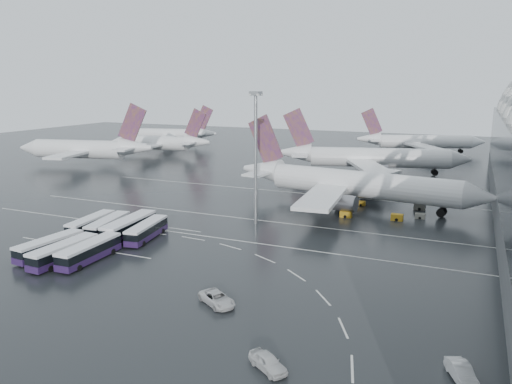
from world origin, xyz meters
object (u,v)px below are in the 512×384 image
at_px(airliner_gate_b, 369,158).
at_px(jet_remote_west, 87,149).
at_px(floodlight_mast, 256,142).
at_px(bus_row_far_a, 49,246).
at_px(gse_cart_belly_e, 361,203).
at_px(bus_row_near_a, 91,224).
at_px(bus_row_near_b, 108,226).
at_px(van_curve_a, 217,299).
at_px(gse_cart_belly_b, 420,207).
at_px(bus_row_near_d, 147,230).
at_px(airliner_gate_c, 418,142).
at_px(bus_row_far_c, 89,251).
at_px(van_curve_b, 268,362).
at_px(van_curve_c, 462,373).
at_px(jet_remote_far, 173,135).
at_px(gse_cart_belly_d, 420,216).
at_px(gse_cart_belly_a, 397,217).
at_px(airliner_main, 350,184).
at_px(bus_row_near_c, 129,227).
at_px(gse_cart_belly_c, 346,214).
at_px(jet_remote_mid, 161,143).
at_px(bus_row_far_b, 64,252).

height_order(airliner_gate_b, jet_remote_west, jet_remote_west).
bearing_deg(floodlight_mast, bus_row_far_a, -127.02).
bearing_deg(gse_cart_belly_e, bus_row_near_a, -135.46).
relative_size(bus_row_near_b, gse_cart_belly_e, 6.60).
bearing_deg(van_curve_a, gse_cart_belly_b, 15.12).
relative_size(bus_row_near_d, bus_row_far_a, 1.01).
distance_m(airliner_gate_c, bus_row_near_b, 143.88).
relative_size(bus_row_near_a, gse_cart_belly_b, 4.88).
bearing_deg(airliner_gate_c, bus_row_far_c, -122.08).
xyz_separation_m(van_curve_b, van_curve_c, (17.48, 5.63, -0.02)).
height_order(airliner_gate_c, jet_remote_west, jet_remote_west).
xyz_separation_m(bus_row_near_b, van_curve_a, (32.81, -18.64, -0.83)).
bearing_deg(jet_remote_far, gse_cart_belly_d, 130.18).
xyz_separation_m(gse_cart_belly_a, gse_cart_belly_b, (3.32, 11.12, 0.03)).
relative_size(jet_remote_west, gse_cart_belly_d, 24.20).
bearing_deg(gse_cart_belly_e, airliner_gate_c, 88.67).
bearing_deg(gse_cart_belly_b, bus_row_near_b, -140.30).
relative_size(airliner_gate_b, airliner_gate_c, 1.17).
bearing_deg(floodlight_mast, gse_cart_belly_e, 56.07).
height_order(bus_row_far_a, van_curve_b, bus_row_far_a).
distance_m(airliner_main, bus_row_near_d, 48.56).
xyz_separation_m(jet_remote_west, van_curve_a, (92.08, -79.57, -4.67)).
relative_size(bus_row_near_d, gse_cart_belly_a, 5.17).
xyz_separation_m(airliner_main, gse_cart_belly_a, (11.91, -8.84, -4.38)).
distance_m(bus_row_far_a, gse_cart_belly_d, 71.53).
xyz_separation_m(jet_remote_far, gse_cart_belly_b, (115.03, -78.87, -3.99)).
height_order(jet_remote_west, gse_cart_belly_a, jet_remote_west).
distance_m(airliner_gate_b, gse_cart_belly_b, 44.39).
xyz_separation_m(bus_row_far_a, gse_cart_belly_b, (52.01, 55.85, -0.96)).
relative_size(bus_row_near_c, floodlight_mast, 0.54).
xyz_separation_m(bus_row_near_d, floodlight_mast, (14.04, 16.93, 14.73)).
height_order(jet_remote_west, bus_row_near_a, jet_remote_west).
distance_m(bus_row_near_d, gse_cart_belly_c, 41.44).
bearing_deg(bus_row_near_b, bus_row_far_c, -160.83).
bearing_deg(bus_row_near_a, bus_row_near_b, -91.82).
height_order(bus_row_near_d, gse_cart_belly_c, bus_row_near_d).
xyz_separation_m(airliner_gate_c, gse_cart_belly_d, (11.40, -103.16, -3.94)).
relative_size(airliner_gate_b, bus_row_near_d, 4.63).
bearing_deg(floodlight_mast, gse_cart_belly_a, 28.76).
xyz_separation_m(bus_row_near_d, gse_cart_belly_d, (43.78, 34.33, -1.09)).
relative_size(airliner_gate_c, gse_cart_belly_a, 20.46).
distance_m(floodlight_mast, gse_cart_belly_d, 37.91).
bearing_deg(bus_row_near_d, jet_remote_mid, 23.59).
bearing_deg(floodlight_mast, gse_cart_belly_b, 41.06).
bearing_deg(jet_remote_west, jet_remote_mid, -119.07).
relative_size(airliner_gate_c, bus_row_far_a, 3.99).
bearing_deg(gse_cart_belly_a, airliner_gate_b, 107.38).
relative_size(bus_row_near_d, bus_row_far_b, 0.98).
bearing_deg(jet_remote_far, airliner_gate_b, 144.73).
relative_size(airliner_gate_c, bus_row_far_c, 3.89).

